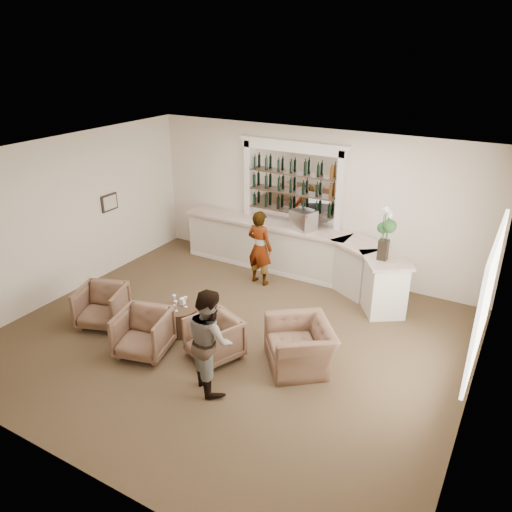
{
  "coord_description": "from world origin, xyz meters",
  "views": [
    {
      "loc": [
        4.24,
        -6.48,
        5.03
      ],
      "look_at": [
        0.01,
        0.9,
        1.31
      ],
      "focal_mm": 35.0,
      "sensor_mm": 36.0,
      "label": 1
    }
  ],
  "objects": [
    {
      "name": "ground",
      "position": [
        0.0,
        0.0,
        0.0
      ],
      "size": [
        8.0,
        8.0,
        0.0
      ],
      "primitive_type": "plane",
      "color": "brown",
      "rests_on": "ground"
    },
    {
      "name": "room_shell",
      "position": [
        0.16,
        0.71,
        2.34
      ],
      "size": [
        8.04,
        7.02,
        3.32
      ],
      "color": "beige",
      "rests_on": "ground"
    },
    {
      "name": "bar_counter",
      "position": [
        -0.16,
        3.0,
        0.57
      ],
      "size": [
        5.72,
        1.8,
        1.14
      ],
      "color": "beige",
      "rests_on": "ground"
    },
    {
      "name": "back_bar_alcove",
      "position": [
        -0.5,
        3.41,
        2.03
      ],
      "size": [
        2.64,
        0.25,
        3.0
      ],
      "color": "white",
      "rests_on": "ground"
    },
    {
      "name": "cocktail_table",
      "position": [
        -0.97,
        -0.24,
        0.25
      ],
      "size": [
        0.66,
        0.66,
        0.5
      ],
      "primitive_type": "cylinder",
      "color": "#49341F",
      "rests_on": "ground"
    },
    {
      "name": "sommelier",
      "position": [
        -0.68,
        2.27,
        0.84
      ],
      "size": [
        0.66,
        0.47,
        1.68
      ],
      "primitive_type": "imported",
      "rotation": [
        0.0,
        0.0,
        3.02
      ],
      "color": "gray",
      "rests_on": "ground"
    },
    {
      "name": "guest",
      "position": [
        0.44,
        -1.27,
        0.84
      ],
      "size": [
        1.04,
        0.99,
        1.68
      ],
      "primitive_type": "imported",
      "rotation": [
        0.0,
        0.0,
        2.52
      ],
      "color": "gray",
      "rests_on": "ground"
    },
    {
      "name": "armchair_left",
      "position": [
        -2.41,
        -0.76,
        0.39
      ],
      "size": [
        1.07,
        1.08,
        0.77
      ],
      "primitive_type": "imported",
      "rotation": [
        0.0,
        0.0,
        0.35
      ],
      "color": "brown",
      "rests_on": "ground"
    },
    {
      "name": "armchair_center",
      "position": [
        -1.08,
        -1.11,
        0.39
      ],
      "size": [
        1.04,
        1.06,
        0.79
      ],
      "primitive_type": "imported",
      "rotation": [
        0.0,
        0.0,
        0.26
      ],
      "color": "brown",
      "rests_on": "ground"
    },
    {
      "name": "armchair_right",
      "position": [
        0.05,
        -0.61,
        0.37
      ],
      "size": [
        1.04,
        1.06,
        0.74
      ],
      "primitive_type": "imported",
      "rotation": [
        0.0,
        0.0,
        -0.39
      ],
      "color": "brown",
      "rests_on": "ground"
    },
    {
      "name": "armchair_far",
      "position": [
        1.41,
        -0.08,
        0.38
      ],
      "size": [
        1.51,
        1.53,
        0.75
      ],
      "primitive_type": "imported",
      "rotation": [
        0.0,
        0.0,
        -0.89
      ],
      "color": "brown",
      "rests_on": "ground"
    },
    {
      "name": "espresso_machine",
      "position": [
        -0.02,
        3.05,
        1.36
      ],
      "size": [
        0.62,
        0.57,
        0.44
      ],
      "primitive_type": "cube",
      "rotation": [
        0.0,
        0.0,
        -0.35
      ],
      "color": "#ACACB0",
      "rests_on": "bar_counter"
    },
    {
      "name": "flower_vase",
      "position": [
        1.99,
        2.32,
        1.74
      ],
      "size": [
        0.28,
        0.28,
        1.06
      ],
      "color": "black",
      "rests_on": "bar_counter"
    },
    {
      "name": "wine_glass_bar_left",
      "position": [
        -0.06,
        2.99,
        1.25
      ],
      "size": [
        0.07,
        0.07,
        0.21
      ],
      "primitive_type": null,
      "color": "white",
      "rests_on": "bar_counter"
    },
    {
      "name": "wine_glass_bar_right",
      "position": [
        -1.1,
        3.0,
        1.25
      ],
      "size": [
        0.07,
        0.07,
        0.21
      ],
      "primitive_type": null,
      "color": "white",
      "rests_on": "bar_counter"
    },
    {
      "name": "wine_glass_tbl_a",
      "position": [
        -1.09,
        -0.21,
        0.6
      ],
      "size": [
        0.07,
        0.07,
        0.21
      ],
      "primitive_type": null,
      "color": "white",
      "rests_on": "cocktail_table"
    },
    {
      "name": "wine_glass_tbl_b",
      "position": [
        -0.87,
        -0.16,
        0.6
      ],
      "size": [
        0.07,
        0.07,
        0.21
      ],
      "primitive_type": null,
      "color": "white",
      "rests_on": "cocktail_table"
    },
    {
      "name": "wine_glass_tbl_c",
      "position": [
        -0.93,
        -0.37,
        0.6
      ],
      "size": [
        0.07,
        0.07,
        0.21
      ],
      "primitive_type": null,
      "color": "white",
      "rests_on": "cocktail_table"
    },
    {
      "name": "napkin_holder",
      "position": [
        -0.99,
        -0.1,
        0.56
      ],
      "size": [
        0.08,
        0.08,
        0.12
      ],
      "primitive_type": "cube",
      "color": "white",
      "rests_on": "cocktail_table"
    }
  ]
}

